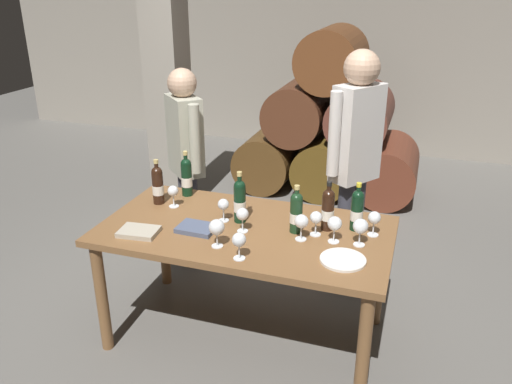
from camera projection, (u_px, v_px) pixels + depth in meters
ground_plane at (246, 334)px, 3.31m from camera, size 14.00×14.00×0.00m
cellar_back_wall at (356, 40)px, 6.45m from camera, size 10.00×0.24×2.80m
barrel_stack at (329, 130)px, 5.33m from camera, size 1.86×0.90×1.69m
stone_pillar at (167, 77)px, 4.59m from camera, size 0.32×0.32×2.60m
dining_table at (245, 242)px, 3.05m from camera, size 1.70×0.90×0.76m
wine_bottle_0 at (328, 209)px, 2.96m from camera, size 0.07×0.07×0.30m
wine_bottle_1 at (357, 210)px, 2.95m from camera, size 0.07×0.07×0.29m
wine_bottle_2 at (187, 177)px, 3.42m from camera, size 0.07×0.07×0.31m
wine_bottle_3 at (240, 201)px, 3.05m from camera, size 0.07×0.07×0.32m
wine_bottle_4 at (296, 212)px, 2.93m from camera, size 0.07×0.07×0.29m
wine_bottle_5 at (158, 185)px, 3.30m from camera, size 0.07×0.07×0.30m
wine_glass_0 at (335, 224)px, 2.82m from camera, size 0.08×0.08×0.15m
wine_glass_1 at (239, 241)px, 2.65m from camera, size 0.07×0.07×0.15m
wine_glass_2 at (242, 215)px, 2.93m from camera, size 0.07×0.07×0.15m
wine_glass_3 at (173, 192)px, 3.26m from camera, size 0.07×0.07×0.14m
wine_glass_4 at (217, 228)px, 2.77m from camera, size 0.09×0.09×0.16m
wine_glass_5 at (360, 227)px, 2.78m from camera, size 0.08×0.08×0.16m
wine_glass_6 at (316, 218)px, 2.90m from camera, size 0.07×0.07×0.15m
wine_glass_7 at (374, 219)px, 2.89m from camera, size 0.07×0.07×0.15m
wine_glass_8 at (223, 205)px, 3.07m from camera, size 0.07×0.07×0.14m
wine_glass_9 at (301, 222)px, 2.84m from camera, size 0.08×0.08×0.15m
tasting_notebook at (139, 232)px, 2.94m from camera, size 0.23×0.18×0.03m
leather_ledger at (197, 228)px, 2.98m from camera, size 0.23×0.17×0.03m
serving_plate at (343, 260)px, 2.66m from camera, size 0.24×0.24×0.01m
sommelier_presenting at (355, 153)px, 3.41m from camera, size 0.33×0.42×1.72m
taster_seated_left at (186, 153)px, 3.79m from camera, size 0.37×0.37×1.54m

